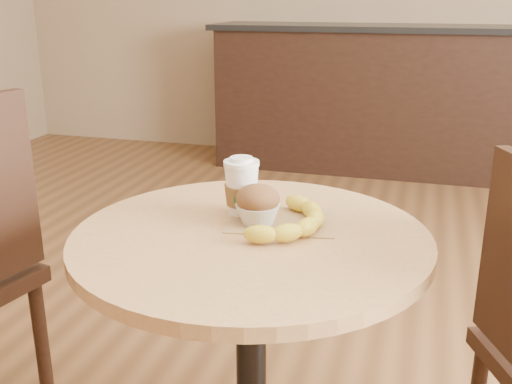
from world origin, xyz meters
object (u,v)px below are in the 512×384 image
at_px(cafe_table, 251,311).
at_px(muffin, 258,205).
at_px(banana, 294,219).
at_px(coffee_cup, 242,189).

xyz_separation_m(cafe_table, muffin, (0.00, 0.05, 0.24)).
distance_m(cafe_table, banana, 0.23).
bearing_deg(cafe_table, coffee_cup, 116.88).
relative_size(muffin, banana, 0.36).
distance_m(muffin, banana, 0.09).
height_order(cafe_table, banana, banana).
xyz_separation_m(cafe_table, banana, (0.08, 0.05, 0.21)).
distance_m(coffee_cup, muffin, 0.08).
bearing_deg(banana, coffee_cup, 171.46).
distance_m(cafe_table, muffin, 0.24).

